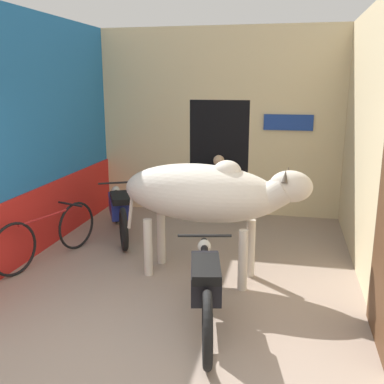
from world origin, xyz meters
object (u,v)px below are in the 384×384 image
plastic_stool (200,206)px  bicycle (48,236)px  motorcycle_near (205,284)px  cow (206,194)px  motorcycle_far (119,209)px  shopkeeper_seated (218,187)px

plastic_stool → bicycle: bearing=-123.7°
motorcycle_near → plastic_stool: (-0.77, 3.60, -0.24)m
cow → plastic_stool: 2.66m
cow → motorcycle_near: size_ratio=1.20×
motorcycle_near → motorcycle_far: motorcycle_near is taller
motorcycle_far → bicycle: size_ratio=1.06×
shopkeeper_seated → motorcycle_far: bearing=-139.0°
bicycle → motorcycle_far: bearing=64.8°
cow → bicycle: size_ratio=1.37×
motorcycle_far → motorcycle_near: bearing=-52.6°
motorcycle_near → plastic_stool: bearing=102.1°
bicycle → plastic_stool: (1.61, 2.41, -0.15)m
cow → shopkeeper_seated: (-0.23, 2.44, -0.49)m
motorcycle_near → motorcycle_far: size_ratio=1.07×
cow → motorcycle_far: size_ratio=1.29×
plastic_stool → motorcycle_near: bearing=-77.9°
motorcycle_near → plastic_stool: size_ratio=5.04×
motorcycle_far → shopkeeper_seated: 1.83m
motorcycle_near → cow: bearing=100.4°
bicycle → shopkeeper_seated: (1.94, 2.39, 0.22)m
motorcycle_far → plastic_stool: 1.62m
motorcycle_near → plastic_stool: 3.69m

